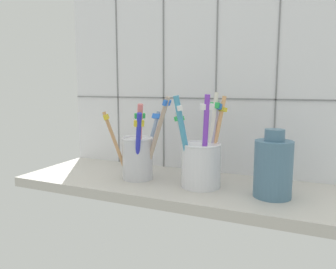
{
  "coord_description": "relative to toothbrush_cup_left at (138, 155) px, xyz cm",
  "views": [
    {
      "loc": [
        26.46,
        -60.59,
        21.54
      ],
      "look_at": [
        0.0,
        -0.92,
        11.93
      ],
      "focal_mm": 35.1,
      "sensor_mm": 36.0,
      "label": 1
    }
  ],
  "objects": [
    {
      "name": "toothbrush_cup_left",
      "position": [
        0.0,
        0.0,
        0.0
      ],
      "size": [
        14.43,
        11.88,
        17.63
      ],
      "color": "silver",
      "rests_on": "counter_slab"
    },
    {
      "name": "toothbrush_cup_right",
      "position": [
        13.82,
        0.24,
        0.04
      ],
      "size": [
        11.11,
        9.89,
        18.4
      ],
      "color": "silver",
      "rests_on": "counter_slab"
    },
    {
      "name": "counter_slab",
      "position": [
        6.82,
        1.05,
        -6.22
      ],
      "size": [
        64.0,
        22.0,
        2.0
      ],
      "primitive_type": "cube",
      "color": "#BCB7AD",
      "rests_on": "ground"
    },
    {
      "name": "tile_wall_back",
      "position": [
        6.82,
        13.05,
        15.28
      ],
      "size": [
        64.0,
        2.2,
        45.0
      ],
      "color": "white",
      "rests_on": "ground"
    },
    {
      "name": "ceramic_vase",
      "position": [
        27.4,
        -0.46,
        0.16
      ],
      "size": [
        6.64,
        6.64,
        12.16
      ],
      "color": "slate",
      "rests_on": "counter_slab"
    }
  ]
}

